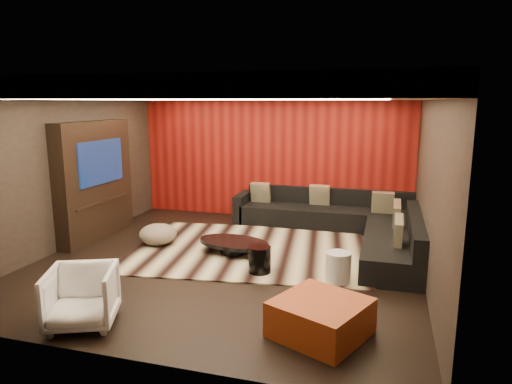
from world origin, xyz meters
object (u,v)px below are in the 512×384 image
(coffee_table, at_px, (234,247))
(sectional_sofa, at_px, (347,224))
(white_side_table, at_px, (338,268))
(drum_stool, at_px, (260,259))
(orange_ottoman, at_px, (321,318))
(armchair, at_px, (82,297))

(coffee_table, bearing_deg, sectional_sofa, 40.38)
(sectional_sofa, bearing_deg, white_side_table, -88.01)
(sectional_sofa, bearing_deg, drum_stool, -116.09)
(coffee_table, relative_size, drum_stool, 3.16)
(coffee_table, relative_size, sectional_sofa, 0.35)
(drum_stool, distance_m, orange_ottoman, 1.96)
(drum_stool, distance_m, sectional_sofa, 2.49)
(coffee_table, height_order, orange_ottoman, orange_ottoman)
(white_side_table, bearing_deg, coffee_table, 157.21)
(orange_ottoman, height_order, armchair, armchair)
(white_side_table, distance_m, sectional_sofa, 2.27)
(drum_stool, xyz_separation_m, armchair, (-1.54, -2.13, 0.13))
(coffee_table, distance_m, sectional_sofa, 2.32)
(coffee_table, relative_size, white_side_table, 2.81)
(coffee_table, height_order, white_side_table, white_side_table)
(white_side_table, distance_m, orange_ottoman, 1.56)
(orange_ottoman, distance_m, sectional_sofa, 3.83)
(drum_stool, xyz_separation_m, orange_ottoman, (1.15, -1.59, -0.02))
(coffee_table, relative_size, armchair, 1.67)
(orange_ottoman, bearing_deg, coffee_table, 127.87)
(coffee_table, distance_m, white_side_table, 2.00)
(orange_ottoman, relative_size, armchair, 1.20)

